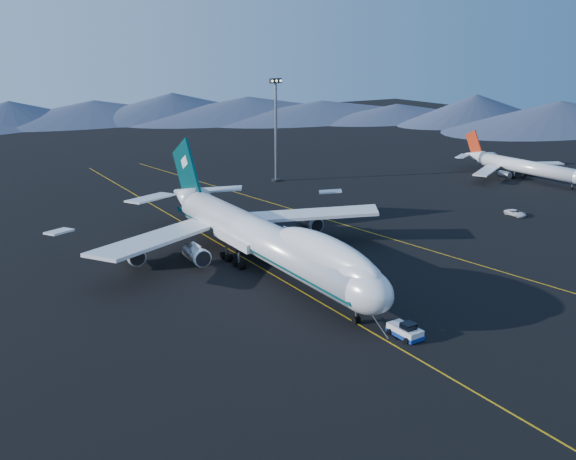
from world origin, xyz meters
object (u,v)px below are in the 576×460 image
second_jet (521,166)px  floodlight_mast (276,130)px  boeing_747 (263,238)px  pushback_tug (405,332)px  service_van (515,213)px

second_jet → floodlight_mast: (-61.97, 35.10, 10.89)m
boeing_747 → pushback_tug: bearing=-84.9°
pushback_tug → service_van: bearing=26.1°
pushback_tug → service_van: pushback_tug is taller
service_van → floodlight_mast: (-26.89, 62.05, 13.87)m
pushback_tug → floodlight_mast: floodlight_mast is taller
pushback_tug → floodlight_mast: size_ratio=0.18×
service_van → floodlight_mast: floodlight_mast is taller
boeing_747 → floodlight_mast: size_ratio=2.52×
boeing_747 → pushback_tug: 33.98m
service_van → boeing_747: bearing=177.7°
floodlight_mast → pushback_tug: bearing=-111.2°
second_jet → floodlight_mast: bearing=158.1°
pushback_tug → service_van: (64.09, 33.73, -0.00)m
boeing_747 → service_van: (67.09, 0.27, -5.12)m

